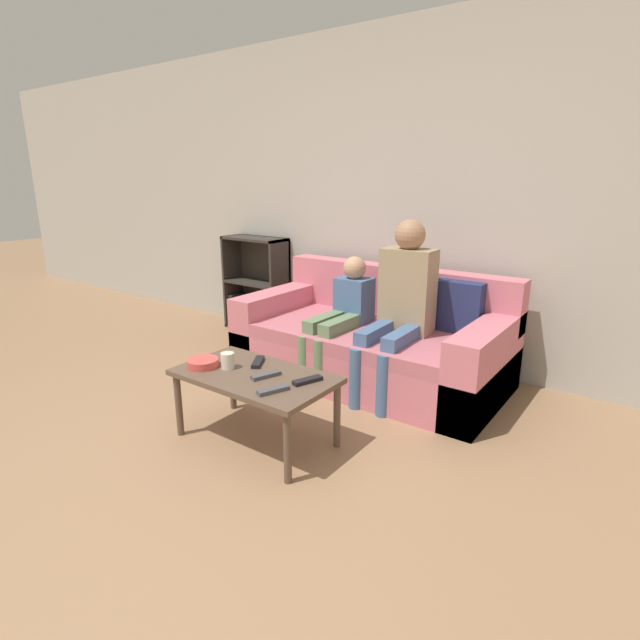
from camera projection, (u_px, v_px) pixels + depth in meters
The scene contains 13 objects.
ground_plane at pixel (151, 501), 2.35m from camera, with size 22.00×22.00×0.00m, color #997251.
wall_back at pixel (405, 199), 3.94m from camera, with size 12.00×0.06×2.60m.
couch at pixel (373, 343), 3.73m from camera, with size 1.95×0.98×0.80m.
bookshelf at pixel (256, 293), 4.94m from camera, with size 0.65×0.28×0.91m.
coffee_table at pixel (255, 381), 2.79m from camera, with size 0.90×0.51×0.41m.
person_adult at pixel (402, 297), 3.40m from camera, with size 0.37×0.67×1.20m.
person_child at pixel (342, 312), 3.65m from camera, with size 0.26×0.66×0.91m.
cup_near at pixel (228, 361), 2.85m from camera, with size 0.08×0.08×0.09m.
tv_remote_0 at pixel (266, 375), 2.73m from camera, with size 0.10×0.18×0.02m.
tv_remote_1 at pixel (308, 380), 2.66m from camera, with size 0.10×0.18×0.02m.
tv_remote_2 at pixel (273, 390), 2.54m from camera, with size 0.11×0.18×0.02m.
tv_remote_3 at pixel (258, 362), 2.92m from camera, with size 0.13×0.17×0.02m.
snack_bowl at pixel (203, 363), 2.88m from camera, with size 0.18×0.18×0.05m.
Camera 1 is at (1.84, -1.17, 1.47)m, focal length 28.00 mm.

